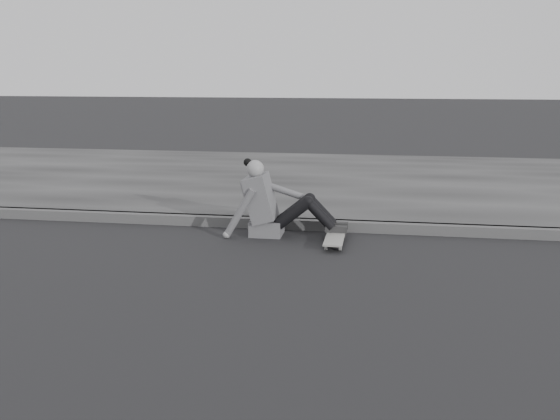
{
  "coord_description": "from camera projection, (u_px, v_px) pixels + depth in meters",
  "views": [
    {
      "loc": [
        -0.44,
        -4.54,
        1.83
      ],
      "look_at": [
        -1.4,
        1.35,
        0.5
      ],
      "focal_mm": 40.0,
      "sensor_mm": 36.0,
      "label": 1
    }
  ],
  "objects": [
    {
      "name": "seated_woman",
      "position": [
        272.0,
        204.0,
        7.04
      ],
      "size": [
        1.38,
        0.46,
        0.88
      ],
      "color": "#575659",
      "rests_on": "ground"
    },
    {
      "name": "ground",
      "position": [
        435.0,
        319.0,
        4.7
      ],
      "size": [
        80.0,
        80.0,
        0.0
      ],
      "primitive_type": "plane",
      "color": "black",
      "rests_on": "ground"
    },
    {
      "name": "curb",
      "position": [
        417.0,
        229.0,
        7.17
      ],
      "size": [
        24.0,
        0.16,
        0.12
      ],
      "primitive_type": "cube",
      "color": "#464646",
      "rests_on": "ground"
    },
    {
      "name": "sidewalk",
      "position": [
        408.0,
        183.0,
        10.08
      ],
      "size": [
        24.0,
        6.0,
        0.12
      ],
      "primitive_type": "cube",
      "color": "#333333",
      "rests_on": "ground"
    },
    {
      "name": "skateboard",
      "position": [
        335.0,
        237.0,
        6.75
      ],
      "size": [
        0.2,
        0.78,
        0.09
      ],
      "color": "gray",
      "rests_on": "ground"
    }
  ]
}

